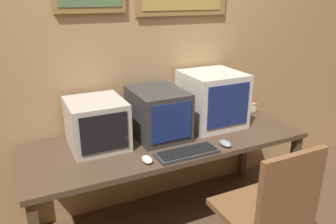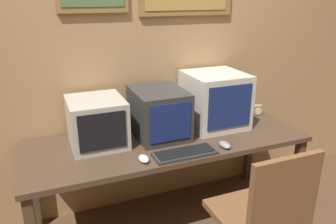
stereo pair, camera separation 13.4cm
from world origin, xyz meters
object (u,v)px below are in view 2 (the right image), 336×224
Objects in this scene: mouse_near_keyboard at (225,145)px; desk_clock at (257,110)px; monitor_right at (215,100)px; keyboard_main at (185,153)px; monitor_left at (97,122)px; monitor_center at (159,113)px; mouse_far_corner at (144,159)px.

desk_clock is at bearing 37.07° from mouse_near_keyboard.
monitor_right is 1.06× the size of keyboard_main.
monitor_right is 0.61m from keyboard_main.
keyboard_main is 4.60× the size of desk_clock.
monitor_left is 0.92× the size of monitor_right.
keyboard_main is 0.98m from desk_clock.
mouse_far_corner is at bearing -123.38° from monitor_center.
mouse_far_corner is (-0.57, 0.02, 0.00)m from mouse_near_keyboard.
monitor_center reaches higher than mouse_far_corner.
mouse_far_corner is at bearing 178.24° from mouse_near_keyboard.
monitor_left is 0.88m from mouse_near_keyboard.
keyboard_main is 0.30m from mouse_near_keyboard.
monitor_center is 4.16× the size of mouse_near_keyboard.
monitor_left reaches higher than mouse_near_keyboard.
keyboard_main is 4.10× the size of mouse_far_corner.
mouse_near_keyboard is at bearing -47.39° from monitor_center.
monitor_right is at bearing 70.94° from mouse_near_keyboard.
desk_clock is at bearing 20.11° from mouse_far_corner.
mouse_near_keyboard is at bearing -142.93° from desk_clock.
mouse_near_keyboard and mouse_far_corner have the same top height.
monitor_center is 0.52m from mouse_near_keyboard.
monitor_right is at bearing 0.12° from monitor_left.
monitor_right is at bearing 41.93° from keyboard_main.
keyboard_main is (0.04, -0.37, -0.16)m from monitor_center.
keyboard_main is at bearing -153.55° from desk_clock.
monitor_right reaches higher than mouse_far_corner.
keyboard_main is at bearing -138.07° from monitor_right.
mouse_far_corner is (-0.23, -0.35, -0.15)m from monitor_center.
monitor_left is at bearing 177.46° from monitor_center.
desk_clock is (1.15, 0.42, 0.03)m from mouse_far_corner.
monitor_left is 0.64m from keyboard_main.
mouse_near_keyboard is at bearing -26.40° from monitor_left.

